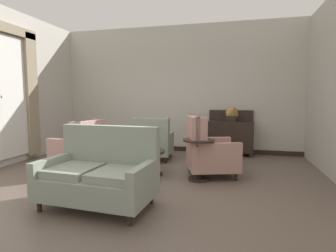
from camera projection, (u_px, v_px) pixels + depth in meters
The scene contains 14 objects.
ground at pixel (139, 185), 4.51m from camera, with size 9.05×9.05×0.00m, color brown.
wall_back at pixel (178, 89), 7.29m from camera, with size 6.62×0.08×3.35m, color #BCB7AD.
wall_left at pixel (15, 87), 6.00m from camera, with size 0.08×4.28×3.35m, color #BCB7AD.
baseboard_back at pixel (177, 149), 7.40m from camera, with size 6.46×0.03×0.12m, color black.
window_with_curtains at pixel (1, 89), 5.53m from camera, with size 0.12×1.97×2.88m.
coffee_table at pixel (143, 155), 5.04m from camera, with size 0.81×0.81×0.47m.
porcelain_vase at pixel (142, 141), 5.02m from camera, with size 0.17×0.17×0.36m.
settee at pixel (100, 175), 3.60m from camera, with size 1.50×0.93×1.05m.
armchair_back_corner at pixel (153, 142), 6.28m from camera, with size 0.88×0.95×0.99m.
armchair_foreground_right at pixel (81, 149), 5.37m from camera, with size 0.88×0.89×1.00m.
armchair_near_sideboard at pixel (208, 152), 4.95m from camera, with size 1.06×1.00×1.11m.
side_table at pixel (199, 156), 4.70m from camera, with size 0.55×0.55×0.72m.
sideboard at pixel (230, 136), 6.78m from camera, with size 1.09×0.42×1.13m.
gramophone at pixel (233, 112), 6.62m from camera, with size 0.42×0.49×0.50m.
Camera 1 is at (1.53, -4.14, 1.43)m, focal length 28.95 mm.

